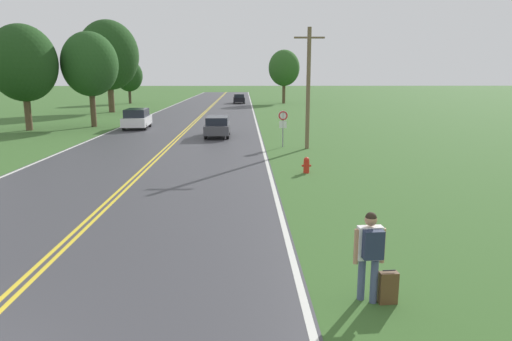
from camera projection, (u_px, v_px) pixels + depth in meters
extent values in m
cylinder|color=#475175|center=(361.00, 278.00, 9.02)|extent=(0.15, 0.15, 0.88)
cylinder|color=#475175|center=(374.00, 282.00, 8.89)|extent=(0.15, 0.15, 0.88)
cube|color=white|center=(370.00, 243.00, 8.80)|extent=(0.49, 0.23, 0.66)
sphere|color=tan|center=(371.00, 220.00, 8.70)|extent=(0.24, 0.24, 0.24)
sphere|color=#2D2319|center=(371.00, 218.00, 8.69)|extent=(0.22, 0.22, 0.22)
cylinder|color=tan|center=(356.00, 247.00, 8.78)|extent=(0.10, 0.10, 0.70)
cylinder|color=tan|center=(383.00, 246.00, 8.84)|extent=(0.10, 0.10, 0.70)
cube|color=#232D47|center=(373.00, 245.00, 8.60)|extent=(0.40, 0.21, 0.56)
cube|color=brown|center=(388.00, 288.00, 8.89)|extent=(0.38, 0.20, 0.64)
cylinder|color=black|center=(389.00, 270.00, 8.82)|extent=(0.26, 0.04, 0.02)
cylinder|color=red|center=(306.00, 167.00, 20.89)|extent=(0.27, 0.27, 0.55)
sphere|color=red|center=(307.00, 160.00, 20.82)|extent=(0.26, 0.26, 0.26)
cylinder|color=red|center=(310.00, 166.00, 20.88)|extent=(0.08, 0.09, 0.09)
cylinder|color=red|center=(303.00, 166.00, 20.87)|extent=(0.08, 0.09, 0.09)
cylinder|color=gray|center=(283.00, 129.00, 28.30)|extent=(0.07, 0.07, 2.22)
cylinder|color=white|center=(283.00, 116.00, 28.10)|extent=(0.60, 0.02, 0.60)
torus|color=red|center=(283.00, 116.00, 28.09)|extent=(0.55, 0.07, 0.55)
cube|color=white|center=(283.00, 125.00, 28.22)|extent=(0.44, 0.02, 0.44)
cylinder|color=brown|center=(308.00, 89.00, 27.22)|extent=(0.24, 0.24, 7.16)
cube|color=brown|center=(309.00, 38.00, 26.62)|extent=(1.80, 0.12, 0.10)
cylinder|color=brown|center=(93.00, 107.00, 39.63)|extent=(0.47, 0.47, 3.34)
ellipsoid|color=#234C1E|center=(90.00, 64.00, 38.88)|extent=(4.73, 4.73, 5.44)
cylinder|color=brown|center=(111.00, 97.00, 55.37)|extent=(0.71, 0.71, 3.76)
ellipsoid|color=#1E4219|center=(108.00, 55.00, 54.37)|extent=(7.12, 7.12, 8.19)
cylinder|color=brown|center=(284.00, 92.00, 73.38)|extent=(0.49, 0.49, 3.50)
ellipsoid|color=#2D5B23|center=(284.00, 68.00, 72.60)|extent=(4.94, 4.94, 5.68)
cylinder|color=brown|center=(28.00, 111.00, 37.01)|extent=(0.53, 0.53, 3.12)
ellipsoid|color=#1E4219|center=(23.00, 63.00, 36.23)|extent=(5.28, 5.28, 6.07)
cylinder|color=#473828|center=(130.00, 95.00, 73.07)|extent=(0.43, 0.43, 2.56)
ellipsoid|color=#1E4219|center=(129.00, 76.00, 72.43)|extent=(4.33, 4.33, 4.98)
cylinder|color=black|center=(228.00, 134.00, 32.01)|extent=(0.20, 0.70, 0.70)
cylinder|color=black|center=(206.00, 134.00, 31.97)|extent=(0.20, 0.70, 0.70)
cylinder|color=black|center=(229.00, 130.00, 34.50)|extent=(0.20, 0.70, 0.70)
cylinder|color=black|center=(208.00, 130.00, 34.45)|extent=(0.20, 0.70, 0.70)
cube|color=#47474C|center=(218.00, 128.00, 33.17)|extent=(1.75, 4.10, 0.64)
cube|color=#1E232D|center=(217.00, 120.00, 33.05)|extent=(1.54, 2.87, 0.53)
cylinder|color=black|center=(130.00, 124.00, 39.54)|extent=(0.23, 0.62, 0.61)
cylinder|color=black|center=(150.00, 123.00, 39.66)|extent=(0.23, 0.62, 0.61)
cylinder|color=black|center=(124.00, 127.00, 37.13)|extent=(0.23, 0.62, 0.61)
cylinder|color=black|center=(145.00, 127.00, 37.25)|extent=(0.23, 0.62, 0.61)
cube|color=white|center=(137.00, 121.00, 38.33)|extent=(2.09, 4.07, 0.73)
cube|color=#1E232D|center=(137.00, 113.00, 38.19)|extent=(1.81, 2.86, 0.65)
cylinder|color=black|center=(244.00, 102.00, 72.63)|extent=(0.22, 0.63, 0.62)
cylinder|color=black|center=(234.00, 102.00, 72.54)|extent=(0.22, 0.63, 0.62)
cylinder|color=black|center=(244.00, 101.00, 75.13)|extent=(0.22, 0.63, 0.62)
cylinder|color=black|center=(234.00, 101.00, 75.04)|extent=(0.22, 0.63, 0.62)
cube|color=black|center=(239.00, 99.00, 73.77)|extent=(1.93, 4.19, 0.69)
cube|color=#1E232D|center=(239.00, 96.00, 73.64)|extent=(1.67, 2.94, 0.53)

